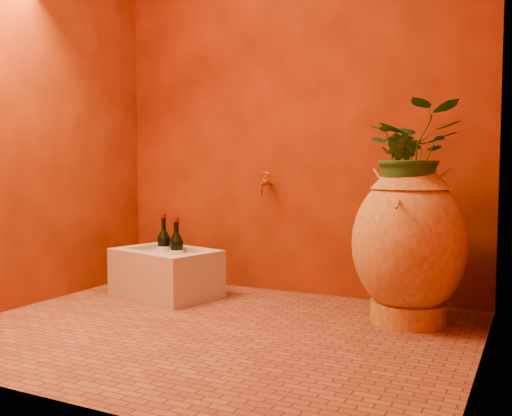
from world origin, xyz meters
The scene contains 12 objects.
floor centered at (0.00, 0.00, 0.00)m, with size 2.50×2.50×0.00m, color brown.
wall_back centered at (0.00, 1.00, 1.25)m, with size 2.50×0.02×2.50m, color #5E1D05.
wall_left centered at (-1.25, 0.00, 1.25)m, with size 0.02×2.00×2.50m, color #5E1D05.
wall_right centered at (1.25, 0.00, 1.25)m, with size 0.02×2.00×2.50m, color #5E1D05.
amphora centered at (0.85, 0.58, 0.42)m, with size 0.78×0.78×0.85m.
stone_basin centered at (-0.66, 0.53, 0.14)m, with size 0.73×0.59×0.30m.
wine_bottle_a centered at (-0.57, 0.52, 0.29)m, with size 0.08×0.08×0.34m.
wine_bottle_b centered at (-0.73, 0.61, 0.29)m, with size 0.09×0.09×0.35m.
wine_bottle_c centered at (-0.63, 0.59, 0.28)m, with size 0.08×0.08×0.33m.
wall_tap centered at (-0.15, 0.92, 0.72)m, with size 0.07×0.14×0.15m.
plant_main centered at (0.86, 0.58, 0.89)m, with size 0.47×0.41×0.52m, color #1B4C1B.
plant_side centered at (0.81, 0.52, 0.83)m, with size 0.18×0.14×0.32m, color #1B4C1B.
Camera 1 is at (1.45, -2.43, 0.81)m, focal length 40.00 mm.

